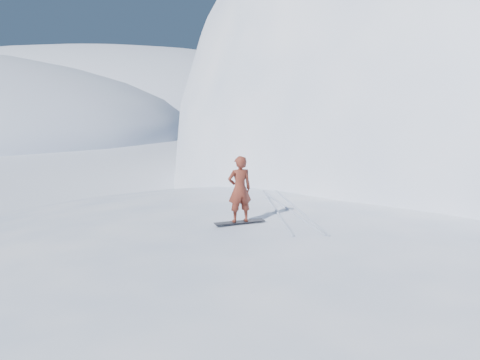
% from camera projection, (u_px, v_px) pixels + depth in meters
% --- Properties ---
extents(ground, '(400.00, 400.00, 0.00)m').
position_uv_depth(ground, '(345.00, 351.00, 11.36)').
color(ground, white).
rests_on(ground, ground).
extents(near_ridge, '(36.00, 28.00, 4.80)m').
position_uv_depth(near_ridge, '(357.00, 298.00, 14.30)').
color(near_ridge, white).
rests_on(near_ridge, ground).
extents(peak_shoulder, '(28.00, 24.00, 18.00)m').
position_uv_depth(peak_shoulder, '(433.00, 189.00, 30.93)').
color(peak_shoulder, white).
rests_on(peak_shoulder, ground).
extents(far_ridge_c, '(140.00, 90.00, 36.00)m').
position_uv_depth(far_ridge_c, '(99.00, 118.00, 119.95)').
color(far_ridge_c, white).
rests_on(far_ridge_c, ground).
extents(wind_bumps, '(16.00, 14.40, 1.00)m').
position_uv_depth(wind_bumps, '(310.00, 311.00, 13.45)').
color(wind_bumps, white).
rests_on(wind_bumps, ground).
extents(snowboard, '(1.54, 0.77, 0.03)m').
position_uv_depth(snowboard, '(240.00, 222.00, 13.90)').
color(snowboard, black).
rests_on(snowboard, near_ridge).
extents(snowboarder, '(0.83, 0.68, 1.97)m').
position_uv_depth(snowboarder, '(240.00, 189.00, 13.72)').
color(snowboarder, maroon).
rests_on(snowboarder, snowboard).
extents(board_tracks, '(1.64, 5.98, 0.04)m').
position_uv_depth(board_tracks, '(287.00, 209.00, 15.51)').
color(board_tracks, silver).
rests_on(board_tracks, ground).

